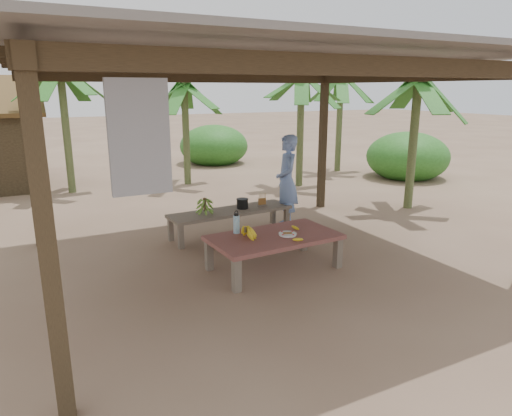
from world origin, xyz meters
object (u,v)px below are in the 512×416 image
bench (231,213)px  cooking_pot (242,204)px  ripe_banana_bunch (245,232)px  work_table (274,240)px  water_flask (236,224)px  plate (288,234)px  woman (287,181)px

bench → cooking_pot: 0.27m
ripe_banana_bunch → cooking_pot: size_ratio=1.47×
work_table → bench: work_table is taller
work_table → cooking_pot: (0.33, 1.73, 0.10)m
water_flask → cooking_pot: bearing=61.6°
ripe_banana_bunch → cooking_pot: 1.83m
cooking_pot → plate: bearing=-95.0°
bench → woman: (1.13, 0.01, 0.46)m
woman → water_flask: bearing=-30.6°
bench → woman: woman is taller
woman → plate: bearing=-10.9°
plate → cooking_pot: 1.83m
ripe_banana_bunch → woman: woman is taller
work_table → water_flask: bearing=138.7°
plate → water_flask: size_ratio=0.76×
plate → bench: bearing=92.3°
bench → woman: bearing=-3.5°
bench → ripe_banana_bunch: (-0.51, -1.66, 0.19)m
bench → water_flask: water_flask is taller
woman → ripe_banana_bunch: bearing=-25.2°
work_table → cooking_pot: bearing=76.4°
water_flask → cooking_pot: (0.75, 1.39, -0.11)m
bench → woman: 1.22m
work_table → ripe_banana_bunch: size_ratio=6.31×
water_flask → woman: 2.17m
bench → cooking_pot: (0.23, 0.01, 0.14)m
plate → cooking_pot: cooking_pot is taller
work_table → plate: bearing=-31.5°
bench → water_flask: (-0.52, -1.38, 0.25)m
ripe_banana_bunch → water_flask: (-0.01, 0.28, 0.05)m
ripe_banana_bunch → cooking_pot: ripe_banana_bunch is taller
water_flask → cooking_pot: 1.59m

